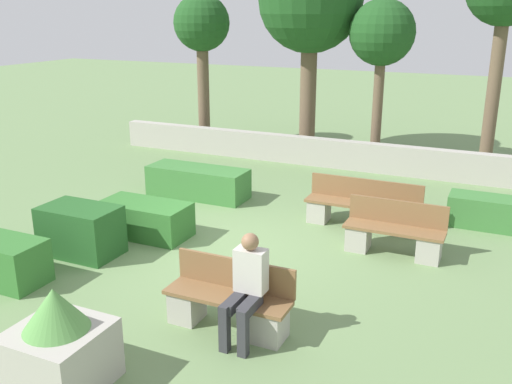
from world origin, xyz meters
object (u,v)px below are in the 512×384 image
bench_right_side (362,209)px  tree_center_left (311,3)px  bench_front (228,304)px  tree_leftmost (202,29)px  bench_left_side (394,235)px  planter_corner_left (59,345)px  person_seated_man (246,284)px  tree_center_right (382,36)px

bench_right_side → tree_center_left: (-2.90, 5.03, 3.68)m
bench_front → tree_leftmost: 10.72m
bench_left_side → tree_center_left: bearing=112.2°
bench_right_side → planter_corner_left: (-1.69, -5.95, 0.15)m
bench_front → planter_corner_left: bearing=-121.1°
bench_right_side → bench_left_side: bearing=-50.6°
tree_center_left → person_seated_man: bearing=-74.5°
bench_front → planter_corner_left: size_ratio=1.42×
bench_left_side → planter_corner_left: 5.53m
bench_front → tree_center_right: (-0.30, 8.97, 2.90)m
bench_right_side → planter_corner_left: size_ratio=1.84×
person_seated_man → planter_corner_left: person_seated_man is taller
bench_right_side → planter_corner_left: planter_corner_left is taller
bench_left_side → bench_right_side: (-0.79, 1.01, 0.02)m
planter_corner_left → tree_center_right: tree_center_right is taller
bench_front → bench_left_side: same height
bench_left_side → person_seated_man: (-1.09, -3.30, 0.42)m
bench_front → bench_left_side: bearing=66.1°
tree_leftmost → planter_corner_left: bearing=-68.1°
person_seated_man → tree_center_left: size_ratio=0.25×
person_seated_man → bench_front: bearing=156.6°
person_seated_man → tree_leftmost: bearing=122.3°
bench_front → bench_right_side: 4.22m
person_seated_man → tree_center_right: (-0.62, 9.11, 2.49)m
bench_right_side → tree_center_right: bearing=102.3°
tree_center_left → tree_center_right: bearing=-6.6°
planter_corner_left → tree_center_right: 11.12m
bench_left_side → planter_corner_left: (-2.48, -4.94, 0.17)m
bench_left_side → tree_leftmost: (-6.74, 5.64, 3.01)m
tree_leftmost → tree_center_right: tree_leftmost is taller
tree_leftmost → bench_front: bearing=-58.8°
bench_right_side → tree_center_left: 6.87m
bench_right_side → tree_center_right: (-0.92, 4.80, 2.88)m
bench_left_side → planter_corner_left: planter_corner_left is taller
bench_front → bench_right_side: bearing=81.6°
tree_leftmost → tree_center_left: size_ratio=0.78×
bench_left_side → person_seated_man: bearing=-117.5°
bench_right_side → tree_center_right: tree_center_right is taller
person_seated_man → planter_corner_left: (-1.39, -1.64, -0.24)m
planter_corner_left → bench_right_side: bearing=74.1°
person_seated_man → planter_corner_left: size_ratio=1.17×
planter_corner_left → bench_left_side: bearing=63.4°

